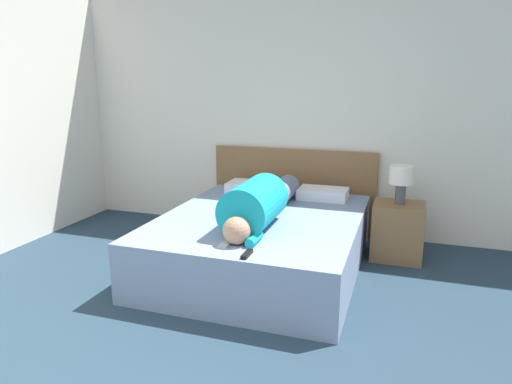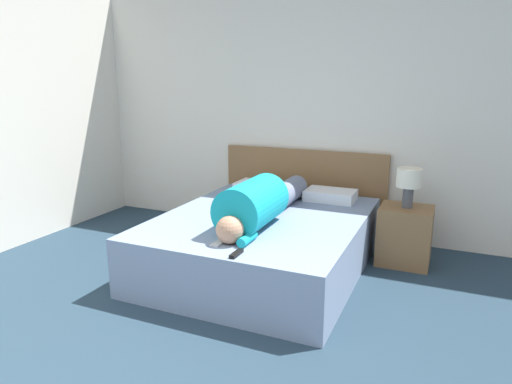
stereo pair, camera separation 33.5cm
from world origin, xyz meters
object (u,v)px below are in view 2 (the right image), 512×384
object	(u,v)px
nightstand	(405,235)
tv_remote	(236,254)
pillow_near_headboard	(261,188)
cell_phone	(218,243)
bed	(263,242)
table_lamp	(409,181)
pillow_second	(330,195)
person_lying	(260,203)

from	to	relation	value
nightstand	tv_remote	bearing A→B (deg)	-121.60
pillow_near_headboard	cell_phone	world-z (taller)	pillow_near_headboard
cell_phone	bed	bearing A→B (deg)	88.02
nightstand	tv_remote	distance (m)	1.81
nightstand	pillow_near_headboard	bearing A→B (deg)	174.47
nightstand	pillow_near_headboard	size ratio (longest dim) A/B	1.05
pillow_near_headboard	tv_remote	distance (m)	1.76
nightstand	tv_remote	world-z (taller)	nightstand
bed	table_lamp	bearing A→B (deg)	28.58
pillow_near_headboard	table_lamp	bearing A→B (deg)	-5.53
bed	pillow_near_headboard	world-z (taller)	pillow_near_headboard
pillow_near_headboard	pillow_second	bearing A→B (deg)	0.00
pillow_near_headboard	pillow_second	world-z (taller)	pillow_near_headboard
pillow_near_headboard	pillow_second	distance (m)	0.74
bed	table_lamp	size ratio (longest dim) A/B	5.78
nightstand	table_lamp	size ratio (longest dim) A/B	1.49
person_lying	pillow_near_headboard	size ratio (longest dim) A/B	3.19
pillow_second	tv_remote	world-z (taller)	pillow_second
bed	pillow_near_headboard	bearing A→B (deg)	114.45
nightstand	pillow_near_headboard	xyz separation A→B (m)	(-1.48, 0.14, 0.27)
nightstand	person_lying	distance (m)	1.40
bed	nightstand	world-z (taller)	nightstand
bed	nightstand	distance (m)	1.29
cell_phone	pillow_near_headboard	bearing A→B (deg)	101.74
cell_phone	tv_remote	bearing A→B (deg)	-33.00
bed	cell_phone	xyz separation A→B (m)	(-0.03, -0.77, 0.25)
bed	nightstand	size ratio (longest dim) A/B	3.88
nightstand	cell_phone	size ratio (longest dim) A/B	4.06
nightstand	pillow_near_headboard	world-z (taller)	pillow_near_headboard
table_lamp	pillow_second	world-z (taller)	table_lamp
pillow_near_headboard	pillow_second	xyz separation A→B (m)	(0.74, 0.00, -0.01)
table_lamp	person_lying	size ratio (longest dim) A/B	0.22
tv_remote	table_lamp	bearing A→B (deg)	58.40
table_lamp	pillow_near_headboard	bearing A→B (deg)	174.47
table_lamp	person_lying	bearing A→B (deg)	-143.90
table_lamp	pillow_near_headboard	distance (m)	1.50
pillow_second	tv_remote	distance (m)	1.69
pillow_second	pillow_near_headboard	bearing A→B (deg)	180.00
bed	pillow_near_headboard	distance (m)	0.89
nightstand	table_lamp	world-z (taller)	table_lamp
table_lamp	nightstand	bearing A→B (deg)	63.43
cell_phone	table_lamp	bearing A→B (deg)	50.20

